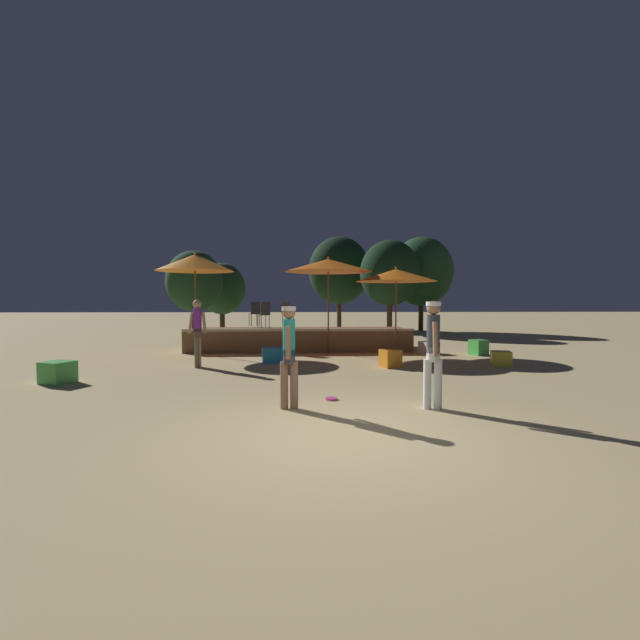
# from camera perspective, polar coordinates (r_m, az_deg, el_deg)

# --- Properties ---
(ground_plane) EXTENTS (120.00, 120.00, 0.00)m
(ground_plane) POSITION_cam_1_polar(r_m,az_deg,el_deg) (5.74, 3.02, -15.27)
(ground_plane) COLOR tan
(wooden_deck) EXTENTS (7.76, 2.39, 0.81)m
(wooden_deck) POSITION_cam_1_polar(r_m,az_deg,el_deg) (15.50, -2.78, -2.55)
(wooden_deck) COLOR brown
(wooden_deck) RESTS_ON ground
(patio_umbrella_0) EXTENTS (2.87, 2.87, 3.21)m
(patio_umbrella_0) POSITION_cam_1_polar(r_m,az_deg,el_deg) (14.16, 1.11, 7.28)
(patio_umbrella_0) COLOR brown
(patio_umbrella_0) RESTS_ON ground
(patio_umbrella_1) EXTENTS (2.51, 2.51, 3.35)m
(patio_umbrella_1) POSITION_cam_1_polar(r_m,az_deg,el_deg) (14.65, -16.34, 7.32)
(patio_umbrella_1) COLOR brown
(patio_umbrella_1) RESTS_ON ground
(patio_umbrella_2) EXTENTS (2.64, 2.64, 2.88)m
(patio_umbrella_2) POSITION_cam_1_polar(r_m,az_deg,el_deg) (14.32, 10.12, 5.88)
(patio_umbrella_2) COLOR brown
(patio_umbrella_2) RESTS_ON ground
(cube_seat_0) EXTENTS (0.60, 0.60, 0.49)m
(cube_seat_0) POSITION_cam_1_polar(r_m,az_deg,el_deg) (14.77, 20.37, -3.44)
(cube_seat_0) COLOR #4CC651
(cube_seat_0) RESTS_ON ground
(cube_seat_1) EXTENTS (0.70, 0.70, 0.46)m
(cube_seat_1) POSITION_cam_1_polar(r_m,az_deg,el_deg) (10.75, -31.57, -5.96)
(cube_seat_1) COLOR #4CC651
(cube_seat_1) RESTS_ON ground
(cube_seat_2) EXTENTS (0.67, 0.67, 0.41)m
(cube_seat_2) POSITION_cam_1_polar(r_m,az_deg,el_deg) (12.33, -6.33, -4.66)
(cube_seat_2) COLOR #2D9EDB
(cube_seat_2) RESTS_ON ground
(cube_seat_3) EXTENTS (0.64, 0.64, 0.40)m
(cube_seat_3) POSITION_cam_1_polar(r_m,az_deg,el_deg) (14.65, 14.32, -3.60)
(cube_seat_3) COLOR white
(cube_seat_3) RESTS_ON ground
(cube_seat_4) EXTENTS (0.59, 0.59, 0.47)m
(cube_seat_4) POSITION_cam_1_polar(r_m,az_deg,el_deg) (11.49, 9.35, -5.06)
(cube_seat_4) COLOR orange
(cube_seat_4) RESTS_ON ground
(cube_seat_5) EXTENTS (0.62, 0.62, 0.39)m
(cube_seat_5) POSITION_cam_1_polar(r_m,az_deg,el_deg) (12.58, 22.99, -4.75)
(cube_seat_5) COLOR yellow
(cube_seat_5) RESTS_ON ground
(person_0) EXTENTS (0.30, 0.50, 1.75)m
(person_0) POSITION_cam_1_polar(r_m,az_deg,el_deg) (7.17, 14.84, -3.62)
(person_0) COLOR white
(person_0) RESTS_ON ground
(person_1) EXTENTS (0.29, 0.49, 1.67)m
(person_1) POSITION_cam_1_polar(r_m,az_deg,el_deg) (6.95, -4.15, -4.25)
(person_1) COLOR #997051
(person_1) RESTS_ON ground
(person_2) EXTENTS (0.50, 0.30, 1.79)m
(person_2) POSITION_cam_1_polar(r_m,az_deg,el_deg) (11.68, -16.01, -1.31)
(person_2) COLOR #72664C
(person_2) RESTS_ON ground
(bistro_chair_0) EXTENTS (0.46, 0.46, 0.90)m
(bistro_chair_0) POSITION_cam_1_polar(r_m,az_deg,el_deg) (14.91, -7.41, 1.04)
(bistro_chair_0) COLOR #2D3338
(bistro_chair_0) RESTS_ON wooden_deck
(bistro_chair_1) EXTENTS (0.45, 0.45, 0.90)m
(bistro_chair_1) POSITION_cam_1_polar(r_m,az_deg,el_deg) (15.81, -4.43, 1.14)
(bistro_chair_1) COLOR #47474C
(bistro_chair_1) RESTS_ON wooden_deck
(bistro_chair_2) EXTENTS (0.45, 0.45, 0.90)m
(bistro_chair_2) POSITION_cam_1_polar(r_m,az_deg,el_deg) (16.14, -8.68, 1.15)
(bistro_chair_2) COLOR #2D3338
(bistro_chair_2) RESTS_ON wooden_deck
(frisbee_disc) EXTENTS (0.22, 0.22, 0.03)m
(frisbee_disc) POSITION_cam_1_polar(r_m,az_deg,el_deg) (7.72, 1.48, -10.44)
(frisbee_disc) COLOR #E54C99
(frisbee_disc) RESTS_ON ground
(background_tree_0) EXTENTS (2.57, 2.57, 3.83)m
(background_tree_0) POSITION_cam_1_polar(r_m,az_deg,el_deg) (24.21, -12.93, 4.07)
(background_tree_0) COLOR #3D2B1C
(background_tree_0) RESTS_ON ground
(background_tree_1) EXTENTS (2.64, 2.64, 4.13)m
(background_tree_1) POSITION_cam_1_polar(r_m,az_deg,el_deg) (21.24, -16.41, 4.93)
(background_tree_1) COLOR #3D2B1C
(background_tree_1) RESTS_ON ground
(background_tree_2) EXTENTS (3.13, 3.13, 4.95)m
(background_tree_2) POSITION_cam_1_polar(r_m,az_deg,el_deg) (22.86, 9.29, 6.22)
(background_tree_2) COLOR #3D2B1C
(background_tree_2) RESTS_ON ground
(background_tree_3) EXTENTS (3.61, 3.61, 5.42)m
(background_tree_3) POSITION_cam_1_polar(r_m,az_deg,el_deg) (25.46, 13.37, 6.28)
(background_tree_3) COLOR #3D2B1C
(background_tree_3) RESTS_ON ground
(background_tree_4) EXTENTS (3.82, 3.82, 5.75)m
(background_tree_4) POSITION_cam_1_polar(r_m,az_deg,el_deg) (26.87, 2.58, 6.60)
(background_tree_4) COLOR #3D2B1C
(background_tree_4) RESTS_ON ground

